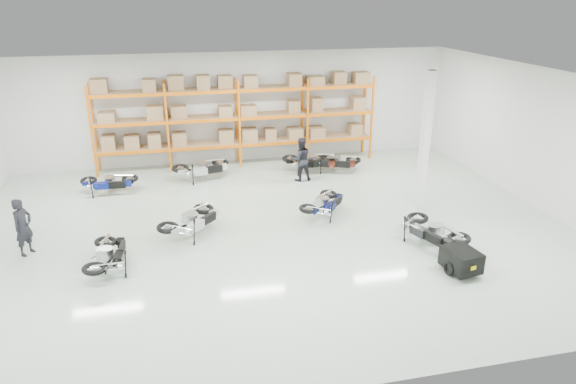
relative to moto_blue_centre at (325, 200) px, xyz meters
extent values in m
plane|color=#A6B9A7|center=(-1.95, -0.58, -0.52)|extent=(18.00, 18.00, 0.00)
plane|color=white|center=(-1.95, -0.58, 3.98)|extent=(18.00, 18.00, 0.00)
plane|color=silver|center=(-1.95, 6.42, 1.73)|extent=(18.00, 0.00, 18.00)
plane|color=silver|center=(-1.95, -7.58, 1.73)|extent=(18.00, 0.00, 18.00)
plane|color=silver|center=(7.05, -0.58, 1.73)|extent=(0.00, 14.00, 14.00)
cube|color=orange|center=(-7.55, 5.42, 1.23)|extent=(0.08, 0.08, 3.50)
cube|color=orange|center=(-7.55, 6.32, 1.23)|extent=(0.08, 0.08, 3.50)
cube|color=orange|center=(-4.75, 5.42, 1.23)|extent=(0.08, 0.08, 3.50)
cube|color=orange|center=(-4.75, 6.32, 1.23)|extent=(0.08, 0.08, 3.50)
cube|color=orange|center=(-1.95, 5.42, 1.23)|extent=(0.08, 0.08, 3.50)
cube|color=orange|center=(-1.95, 6.32, 1.23)|extent=(0.08, 0.08, 3.50)
cube|color=orange|center=(0.85, 5.42, 1.23)|extent=(0.08, 0.08, 3.50)
cube|color=orange|center=(0.85, 6.32, 1.23)|extent=(0.08, 0.08, 3.50)
cube|color=orange|center=(3.65, 5.42, 1.23)|extent=(0.08, 0.08, 3.50)
cube|color=orange|center=(3.65, 6.32, 1.23)|extent=(0.08, 0.08, 3.50)
cube|color=orange|center=(-6.15, 5.42, 0.38)|extent=(2.70, 0.08, 0.12)
cube|color=orange|center=(-6.15, 6.32, 0.38)|extent=(2.70, 0.08, 0.12)
cube|color=#A67A56|center=(-6.15, 5.87, 0.45)|extent=(2.68, 0.88, 0.02)
cube|color=#A67A56|center=(-6.15, 5.87, 0.68)|extent=(2.40, 0.70, 0.44)
cube|color=orange|center=(-3.35, 5.42, 0.38)|extent=(2.70, 0.08, 0.12)
cube|color=orange|center=(-3.35, 6.32, 0.38)|extent=(2.70, 0.08, 0.12)
cube|color=#A67A56|center=(-3.35, 5.87, 0.45)|extent=(2.68, 0.88, 0.02)
cube|color=#A67A56|center=(-3.35, 5.87, 0.68)|extent=(2.40, 0.70, 0.44)
cube|color=orange|center=(-0.55, 5.42, 0.38)|extent=(2.70, 0.08, 0.12)
cube|color=orange|center=(-0.55, 6.32, 0.38)|extent=(2.70, 0.08, 0.12)
cube|color=#A67A56|center=(-0.55, 5.87, 0.45)|extent=(2.68, 0.88, 0.02)
cube|color=#A67A56|center=(-0.55, 5.87, 0.68)|extent=(2.40, 0.70, 0.44)
cube|color=orange|center=(2.25, 5.42, 0.38)|extent=(2.70, 0.08, 0.12)
cube|color=orange|center=(2.25, 6.32, 0.38)|extent=(2.70, 0.08, 0.12)
cube|color=#A67A56|center=(2.25, 5.87, 0.45)|extent=(2.68, 0.88, 0.02)
cube|color=#A67A56|center=(2.25, 5.87, 0.68)|extent=(2.40, 0.70, 0.44)
cube|color=orange|center=(-6.15, 5.42, 1.48)|extent=(2.70, 0.08, 0.12)
cube|color=orange|center=(-6.15, 6.32, 1.48)|extent=(2.70, 0.08, 0.12)
cube|color=#A67A56|center=(-6.15, 5.87, 1.55)|extent=(2.68, 0.88, 0.02)
cube|color=#A67A56|center=(-6.15, 5.87, 1.78)|extent=(2.40, 0.70, 0.44)
cube|color=orange|center=(-3.35, 5.42, 1.48)|extent=(2.70, 0.08, 0.12)
cube|color=orange|center=(-3.35, 6.32, 1.48)|extent=(2.70, 0.08, 0.12)
cube|color=#A67A56|center=(-3.35, 5.87, 1.55)|extent=(2.68, 0.88, 0.02)
cube|color=#A67A56|center=(-3.35, 5.87, 1.78)|extent=(2.40, 0.70, 0.44)
cube|color=orange|center=(-0.55, 5.42, 1.48)|extent=(2.70, 0.08, 0.12)
cube|color=orange|center=(-0.55, 6.32, 1.48)|extent=(2.70, 0.08, 0.12)
cube|color=#A67A56|center=(-0.55, 5.87, 1.55)|extent=(2.68, 0.88, 0.02)
cube|color=#A67A56|center=(-0.55, 5.87, 1.78)|extent=(2.40, 0.70, 0.44)
cube|color=orange|center=(2.25, 5.42, 1.48)|extent=(2.70, 0.08, 0.12)
cube|color=orange|center=(2.25, 6.32, 1.48)|extent=(2.70, 0.08, 0.12)
cube|color=#A67A56|center=(2.25, 5.87, 1.55)|extent=(2.68, 0.88, 0.02)
cube|color=#A67A56|center=(2.25, 5.87, 1.78)|extent=(2.40, 0.70, 0.44)
cube|color=orange|center=(-6.15, 5.42, 2.58)|extent=(2.70, 0.08, 0.12)
cube|color=orange|center=(-6.15, 6.32, 2.58)|extent=(2.70, 0.08, 0.12)
cube|color=#A67A56|center=(-6.15, 5.87, 2.65)|extent=(2.68, 0.88, 0.02)
cube|color=#A67A56|center=(-6.15, 5.87, 2.88)|extent=(2.40, 0.70, 0.44)
cube|color=orange|center=(-3.35, 5.42, 2.58)|extent=(2.70, 0.08, 0.12)
cube|color=orange|center=(-3.35, 6.32, 2.58)|extent=(2.70, 0.08, 0.12)
cube|color=#A67A56|center=(-3.35, 5.87, 2.65)|extent=(2.68, 0.88, 0.02)
cube|color=#A67A56|center=(-3.35, 5.87, 2.88)|extent=(2.40, 0.70, 0.44)
cube|color=orange|center=(-0.55, 5.42, 2.58)|extent=(2.70, 0.08, 0.12)
cube|color=orange|center=(-0.55, 6.32, 2.58)|extent=(2.70, 0.08, 0.12)
cube|color=#A67A56|center=(-0.55, 5.87, 2.65)|extent=(2.68, 0.88, 0.02)
cube|color=#A67A56|center=(-0.55, 5.87, 2.88)|extent=(2.40, 0.70, 0.44)
cube|color=orange|center=(2.25, 5.42, 2.58)|extent=(2.70, 0.08, 0.12)
cube|color=orange|center=(2.25, 6.32, 2.58)|extent=(2.70, 0.08, 0.12)
cube|color=#A67A56|center=(2.25, 5.87, 2.65)|extent=(2.68, 0.88, 0.02)
cube|color=#A67A56|center=(2.25, 5.87, 2.88)|extent=(2.40, 0.70, 0.44)
cube|color=white|center=(3.25, -0.08, 1.73)|extent=(0.25, 0.25, 4.50)
cube|color=black|center=(2.33, -4.28, -0.14)|extent=(0.85, 1.01, 0.53)
cube|color=yellow|center=(2.33, -4.74, -0.14)|extent=(0.15, 0.04, 0.11)
torus|color=black|center=(1.96, -4.28, -0.33)|extent=(0.08, 0.36, 0.36)
torus|color=black|center=(2.69, -4.28, -0.33)|extent=(0.08, 0.36, 0.36)
cylinder|color=black|center=(2.33, -3.66, -0.09)|extent=(0.17, 0.86, 0.04)
imported|color=black|center=(-8.68, -0.71, 0.28)|extent=(0.64, 0.70, 1.61)
imported|color=black|center=(0.05, 3.36, 0.31)|extent=(0.85, 0.69, 1.67)
camera|label=1|loc=(-4.49, -14.48, 6.16)|focal=32.00mm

